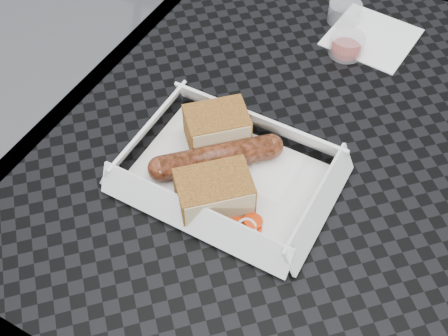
# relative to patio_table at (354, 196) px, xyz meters

# --- Properties ---
(patio_table) EXTENTS (0.80, 0.80, 0.74)m
(patio_table) POSITION_rel_patio_table_xyz_m (0.00, 0.00, 0.00)
(patio_table) COLOR black
(patio_table) RESTS_ON ground
(food_tray) EXTENTS (0.22, 0.15, 0.00)m
(food_tray) POSITION_rel_patio_table_xyz_m (-0.14, -0.11, 0.08)
(food_tray) COLOR white
(food_tray) RESTS_ON patio_table
(bratwurst) EXTENTS (0.13, 0.13, 0.03)m
(bratwurst) POSITION_rel_patio_table_xyz_m (-0.16, -0.10, 0.10)
(bratwurst) COLOR maroon
(bratwurst) RESTS_ON food_tray
(bread_near) EXTENTS (0.09, 0.09, 0.05)m
(bread_near) POSITION_rel_patio_table_xyz_m (-0.18, -0.06, 0.10)
(bread_near) COLOR #8E5E23
(bread_near) RESTS_ON food_tray
(bread_far) EXTENTS (0.10, 0.10, 0.04)m
(bread_far) POSITION_rel_patio_table_xyz_m (-0.13, -0.15, 0.10)
(bread_far) COLOR #8E5E23
(bread_far) RESTS_ON food_tray
(veg_garnish) EXTENTS (0.03, 0.03, 0.00)m
(veg_garnish) POSITION_rel_patio_table_xyz_m (-0.09, -0.16, 0.08)
(veg_garnish) COLOR red
(veg_garnish) RESTS_ON food_tray
(napkin) EXTENTS (0.13, 0.13, 0.00)m
(napkin) POSITION_rel_patio_table_xyz_m (-0.08, 0.23, 0.08)
(napkin) COLOR white
(napkin) RESTS_ON patio_table
(condiment_cup_sauce) EXTENTS (0.05, 0.05, 0.03)m
(condiment_cup_sauce) POSITION_rel_patio_table_xyz_m (-0.10, 0.18, 0.09)
(condiment_cup_sauce) COLOR maroon
(condiment_cup_sauce) RESTS_ON patio_table
(condiment_cup_empty) EXTENTS (0.05, 0.05, 0.03)m
(condiment_cup_empty) POSITION_rel_patio_table_xyz_m (-0.13, 0.25, 0.09)
(condiment_cup_empty) COLOR silver
(condiment_cup_empty) RESTS_ON patio_table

